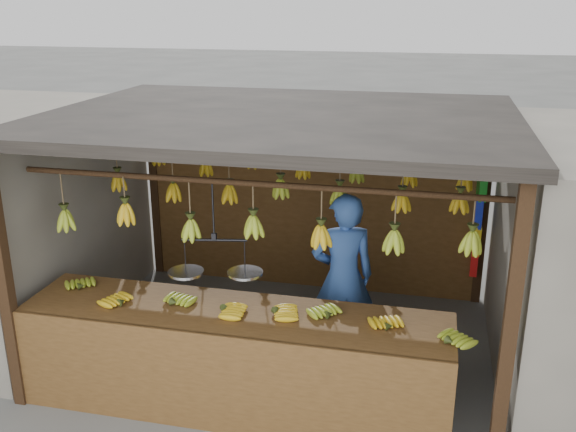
# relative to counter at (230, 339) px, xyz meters

# --- Properties ---
(ground) EXTENTS (80.00, 80.00, 0.00)m
(ground) POSITION_rel_counter_xyz_m (0.14, 1.23, -0.71)
(ground) COLOR #5B5B57
(stall) EXTENTS (4.30, 3.30, 2.40)m
(stall) POSITION_rel_counter_xyz_m (0.14, 1.56, 1.26)
(stall) COLOR black
(stall) RESTS_ON ground
(counter) EXTENTS (3.73, 0.83, 0.96)m
(counter) POSITION_rel_counter_xyz_m (0.00, 0.00, 0.00)
(counter) COLOR brown
(counter) RESTS_ON ground
(hanging_bananas) EXTENTS (3.62, 2.24, 0.39)m
(hanging_bananas) POSITION_rel_counter_xyz_m (0.15, 1.23, 0.90)
(hanging_bananas) COLOR #92A523
(hanging_bananas) RESTS_ON ground
(balance_scale) EXTENTS (0.79, 0.39, 0.82)m
(balance_scale) POSITION_rel_counter_xyz_m (-0.19, 0.23, 0.52)
(balance_scale) COLOR black
(balance_scale) RESTS_ON ground
(vendor) EXTENTS (0.72, 0.59, 1.69)m
(vendor) POSITION_rel_counter_xyz_m (0.76, 1.16, 0.13)
(vendor) COLOR #3359A5
(vendor) RESTS_ON ground
(bag_bundles) EXTENTS (0.08, 0.26, 1.22)m
(bag_bundles) POSITION_rel_counter_xyz_m (2.08, 2.58, 0.30)
(bag_bundles) COLOR #199926
(bag_bundles) RESTS_ON ground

